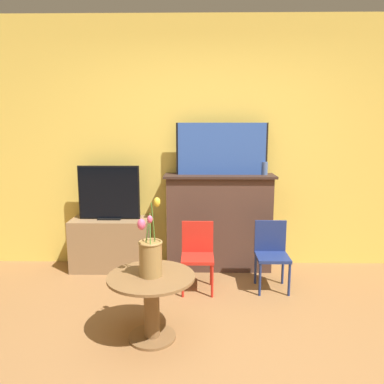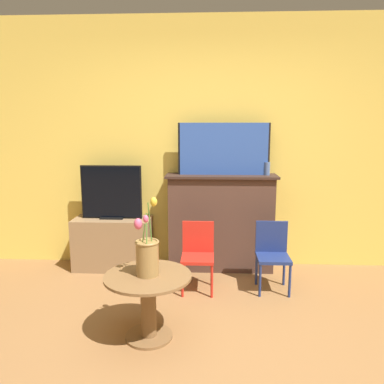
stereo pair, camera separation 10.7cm
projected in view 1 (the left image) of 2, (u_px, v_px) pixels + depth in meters
The scene contains 10 objects.
wall_back at pixel (209, 145), 4.10m from camera, with size 8.00×0.06×2.70m.
fireplace_mantel at pixel (219, 221), 4.06m from camera, with size 1.18×0.35×1.04m.
painting at pixel (222, 149), 3.93m from camera, with size 0.96×0.03×0.54m.
mantel_candle at pixel (265, 168), 3.96m from camera, with size 0.06×0.06×0.14m.
tv_stand at pixel (111, 244), 4.08m from camera, with size 0.83×0.37×0.56m.
tv_monitor at pixel (109, 193), 3.99m from camera, with size 0.65×0.12×0.58m.
chair_red at pixel (198, 252), 3.56m from camera, with size 0.30×0.30×0.65m.
chair_blue at pixel (271, 251), 3.59m from camera, with size 0.30×0.30×0.65m.
side_table at pixel (151, 297), 2.72m from camera, with size 0.64×0.64×0.49m.
vase_tulips at pixel (150, 255), 2.67m from camera, with size 0.18×0.23×0.57m.
Camera 1 is at (-0.11, -2.01, 1.56)m, focal length 35.00 mm.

